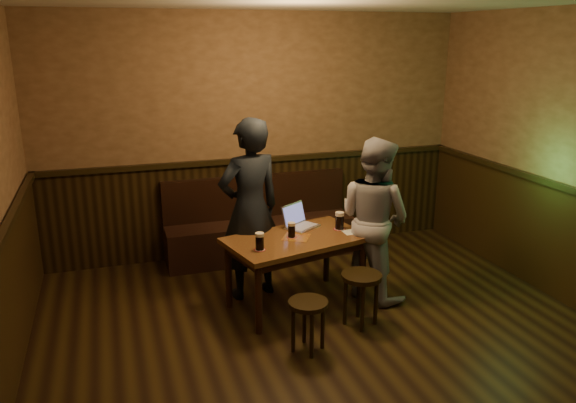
# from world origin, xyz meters

# --- Properties ---
(room) EXTENTS (5.04, 6.04, 2.84)m
(room) POSITION_xyz_m (0.00, 0.22, 1.20)
(room) COLOR black
(room) RESTS_ON ground
(bench) EXTENTS (2.20, 0.50, 0.95)m
(bench) POSITION_xyz_m (-0.05, 2.75, 0.31)
(bench) COLOR black
(bench) RESTS_ON ground
(pub_table) EXTENTS (1.44, 1.03, 0.70)m
(pub_table) POSITION_xyz_m (-0.05, 1.42, 0.60)
(pub_table) COLOR #5A2A19
(pub_table) RESTS_ON ground
(stool_left) EXTENTS (0.36, 0.36, 0.44)m
(stool_left) POSITION_xyz_m (-0.22, 0.60, 0.36)
(stool_left) COLOR black
(stool_left) RESTS_ON ground
(stool_right) EXTENTS (0.46, 0.46, 0.49)m
(stool_right) POSITION_xyz_m (0.38, 0.87, 0.39)
(stool_right) COLOR black
(stool_right) RESTS_ON ground
(pint_left) EXTENTS (0.10, 0.10, 0.16)m
(pint_left) POSITION_xyz_m (-0.46, 1.21, 0.78)
(pint_left) COLOR maroon
(pint_left) RESTS_ON pub_table
(pint_mid) EXTENTS (0.10, 0.10, 0.15)m
(pint_mid) POSITION_xyz_m (-0.09, 1.43, 0.77)
(pint_mid) COLOR maroon
(pint_mid) RESTS_ON pub_table
(pint_right) EXTENTS (0.11, 0.11, 0.18)m
(pint_right) POSITION_xyz_m (0.43, 1.50, 0.78)
(pint_right) COLOR maroon
(pint_right) RESTS_ON pub_table
(laptop) EXTENTS (0.41, 0.39, 0.23)m
(laptop) POSITION_xyz_m (0.07, 1.70, 0.76)
(laptop) COLOR silver
(laptop) RESTS_ON pub_table
(menu) EXTENTS (0.22, 0.15, 0.00)m
(menu) POSITION_xyz_m (0.54, 1.39, 0.70)
(menu) COLOR silver
(menu) RESTS_ON pub_table
(person_suit) EXTENTS (0.74, 0.58, 1.80)m
(person_suit) POSITION_xyz_m (-0.40, 1.78, 0.90)
(person_suit) COLOR black
(person_suit) RESTS_ON ground
(person_grey) EXTENTS (0.88, 0.97, 1.61)m
(person_grey) POSITION_xyz_m (0.75, 1.40, 0.81)
(person_grey) COLOR #98979D
(person_grey) RESTS_ON ground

